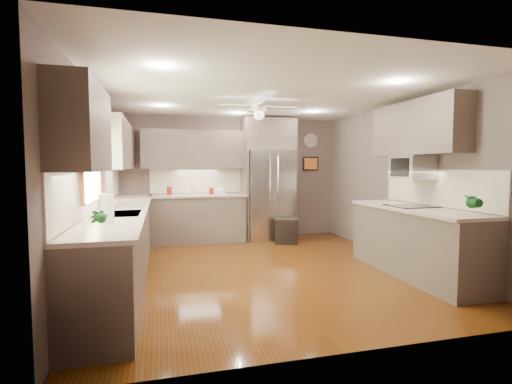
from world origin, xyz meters
name	(u,v)px	position (x,y,z in m)	size (l,w,h in m)	color
floor	(264,269)	(0.00, 0.00, 0.00)	(5.00, 5.00, 0.00)	#4E260A
ceiling	(264,95)	(0.00, 0.00, 2.50)	(5.00, 5.00, 0.00)	white
wall_back	(232,178)	(0.00, 2.50, 1.25)	(4.50, 4.50, 0.00)	brown
wall_front	(351,198)	(0.00, -2.50, 1.25)	(4.50, 4.50, 0.00)	brown
wall_left	(95,185)	(-2.25, 0.00, 1.25)	(5.00, 5.00, 0.00)	brown
wall_right	(401,182)	(2.25, 0.00, 1.25)	(5.00, 5.00, 0.00)	brown
canister_a	(169,191)	(-1.28, 2.24, 1.02)	(0.09, 0.09, 0.15)	maroon
canister_c	(193,190)	(-0.83, 2.19, 1.03)	(0.10, 0.10, 0.16)	beige
canister_d	(211,191)	(-0.47, 2.20, 1.00)	(0.09, 0.09, 0.13)	maroon
soap_bottle	(111,202)	(-2.06, 0.03, 1.03)	(0.08, 0.09, 0.19)	white
potted_plant_left	(98,217)	(-1.95, -1.83, 1.08)	(0.14, 0.10, 0.27)	#195A23
potted_plant_right	(473,202)	(1.92, -1.74, 1.10)	(0.18, 0.14, 0.32)	#195A23
bowl	(221,193)	(-0.28, 2.22, 0.97)	(0.21, 0.21, 0.05)	beige
left_run	(122,241)	(-1.95, 0.15, 0.48)	(0.65, 4.70, 1.45)	#50463A
back_run	(199,217)	(-0.72, 2.20, 0.48)	(1.85, 0.65, 1.45)	#50463A
uppers	(206,142)	(-0.74, 0.71, 1.87)	(4.50, 4.70, 0.95)	#50463A
window	(90,161)	(-2.22, -0.50, 1.55)	(0.05, 1.12, 0.92)	#BFF2B2
sink	(118,216)	(-1.93, -0.50, 0.91)	(0.50, 0.70, 0.32)	silver
refrigerator	(269,181)	(0.70, 2.16, 1.19)	(1.06, 0.75, 2.45)	silver
right_run	(416,240)	(1.93, -0.80, 0.48)	(0.70, 2.20, 1.45)	#50463A
microwave	(412,167)	(2.03, -0.55, 1.48)	(0.43, 0.55, 0.34)	silver
ceiling_fan	(259,110)	(0.00, 0.30, 2.33)	(1.18, 1.18, 0.32)	white
recessed_lights	(255,100)	(-0.04, 0.40, 2.49)	(2.84, 3.14, 0.01)	white
wall_clock	(311,141)	(1.75, 2.48, 2.05)	(0.30, 0.03, 0.30)	white
framed_print	(311,164)	(1.75, 2.48, 1.55)	(0.36, 0.03, 0.30)	black
stool	(286,231)	(0.92, 1.70, 0.24)	(0.54, 0.54, 0.50)	black
paper_towel	(107,209)	(-1.95, -1.25, 1.08)	(0.12, 0.12, 0.31)	white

